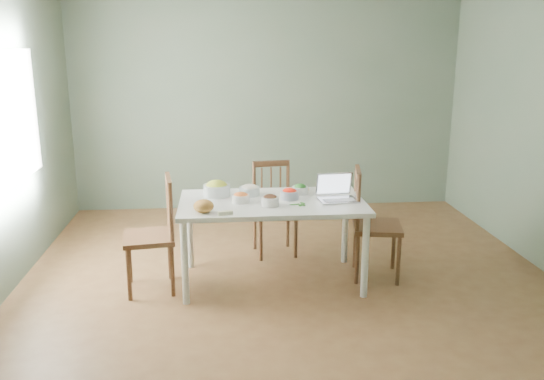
{
  "coord_description": "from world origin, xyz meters",
  "views": [
    {
      "loc": [
        -0.6,
        -4.92,
        2.18
      ],
      "look_at": [
        -0.16,
        -0.0,
        0.88
      ],
      "focal_mm": 37.62,
      "sensor_mm": 36.0,
      "label": 1
    }
  ],
  "objects": [
    {
      "name": "wall_front",
      "position": [
        0.0,
        -2.5,
        1.35
      ],
      "size": [
        5.0,
        0.0,
        2.7
      ],
      "primitive_type": "cube",
      "color": "slate",
      "rests_on": "ground"
    },
    {
      "name": "window_left",
      "position": [
        -2.48,
        0.3,
        1.5
      ],
      "size": [
        0.04,
        1.6,
        1.2
      ],
      "primitive_type": "cube",
      "color": "white",
      "rests_on": "ground"
    },
    {
      "name": "bowl_squash",
      "position": [
        -0.65,
        0.21,
        0.85
      ],
      "size": [
        0.32,
        0.32,
        0.14
      ],
      "primitive_type": null,
      "rotation": [
        0.0,
        0.0,
        -0.36
      ],
      "color": "gold",
      "rests_on": "dining_table"
    },
    {
      "name": "bowl_broccoli",
      "position": [
        0.13,
        0.21,
        0.83
      ],
      "size": [
        0.19,
        0.19,
        0.09
      ],
      "primitive_type": null,
      "rotation": [
        0.0,
        0.0,
        -0.36
      ],
      "color": "#1B541E",
      "rests_on": "dining_table"
    },
    {
      "name": "bowl_carrot",
      "position": [
        -0.44,
        -0.03,
        0.82
      ],
      "size": [
        0.19,
        0.19,
        0.09
      ],
      "primitive_type": null,
      "rotation": [
        0.0,
        0.0,
        -0.16
      ],
      "color": "orange",
      "rests_on": "dining_table"
    },
    {
      "name": "dining_table",
      "position": [
        -0.16,
        -0.0,
        0.39
      ],
      "size": [
        1.66,
        0.93,
        0.78
      ],
      "primitive_type": null,
      "color": "white",
      "rests_on": "floor"
    },
    {
      "name": "wall_back",
      "position": [
        0.0,
        2.5,
        1.35
      ],
      "size": [
        5.0,
        0.0,
        2.7
      ],
      "primitive_type": "cube",
      "color": "slate",
      "rests_on": "ground"
    },
    {
      "name": "bread_boule",
      "position": [
        -0.76,
        -0.31,
        0.83
      ],
      "size": [
        0.21,
        0.21,
        0.11
      ],
      "primitive_type": "ellipsoid",
      "rotation": [
        0.0,
        0.0,
        0.3
      ],
      "color": "#B87B37",
      "rests_on": "dining_table"
    },
    {
      "name": "bowl_onion",
      "position": [
        -0.35,
        0.2,
        0.83
      ],
      "size": [
        0.19,
        0.19,
        0.1
      ],
      "primitive_type": null,
      "rotation": [
        0.0,
        0.0,
        -0.02
      ],
      "color": "beige",
      "rests_on": "dining_table"
    },
    {
      "name": "butter_stick",
      "position": [
        -0.58,
        -0.4,
        0.8
      ],
      "size": [
        0.13,
        0.07,
        0.03
      ],
      "primitive_type": "cube",
      "rotation": [
        0.0,
        0.0,
        0.26
      ],
      "color": "beige",
      "rests_on": "dining_table"
    },
    {
      "name": "bowl_mushroom",
      "position": [
        -0.19,
        -0.17,
        0.83
      ],
      "size": [
        0.2,
        0.2,
        0.1
      ],
      "primitive_type": null,
      "rotation": [
        0.0,
        0.0,
        -0.4
      ],
      "color": "black",
      "rests_on": "dining_table"
    },
    {
      "name": "flatbread",
      "position": [
        0.14,
        0.36,
        0.79
      ],
      "size": [
        0.19,
        0.19,
        0.02
      ],
      "primitive_type": "cylinder",
      "rotation": [
        0.0,
        0.0,
        0.02
      ],
      "color": "beige",
      "rests_on": "dining_table"
    },
    {
      "name": "floor",
      "position": [
        0.0,
        0.0,
        0.0
      ],
      "size": [
        5.0,
        5.0,
        0.0
      ],
      "primitive_type": "cube",
      "color": "brown",
      "rests_on": "ground"
    },
    {
      "name": "chair_right",
      "position": [
        0.83,
        0.03,
        0.52
      ],
      "size": [
        0.51,
        0.53,
        1.04
      ],
      "primitive_type": null,
      "rotation": [
        0.0,
        0.0,
        1.39
      ],
      "color": "#3C210F",
      "rests_on": "floor"
    },
    {
      "name": "chair_left",
      "position": [
        -1.26,
        -0.08,
        0.52
      ],
      "size": [
        0.49,
        0.51,
        1.03
      ],
      "primitive_type": null,
      "rotation": [
        0.0,
        0.0,
        -1.43
      ],
      "color": "#3C210F",
      "rests_on": "floor"
    },
    {
      "name": "bowl_redpep",
      "position": [
        0.01,
        0.04,
        0.83
      ],
      "size": [
        0.21,
        0.21,
        0.1
      ],
      "primitive_type": null,
      "rotation": [
        0.0,
        0.0,
        -0.3
      ],
      "color": "red",
      "rests_on": "dining_table"
    },
    {
      "name": "chair_far",
      "position": [
        -0.07,
        0.71,
        0.48
      ],
      "size": [
        0.47,
        0.45,
        0.96
      ],
      "primitive_type": null,
      "rotation": [
        0.0,
        0.0,
        0.12
      ],
      "color": "#3C210F",
      "rests_on": "floor"
    },
    {
      "name": "laptop",
      "position": [
        0.44,
        -0.06,
        0.89
      ],
      "size": [
        0.36,
        0.32,
        0.23
      ],
      "primitive_type": null,
      "rotation": [
        0.0,
        0.0,
        0.09
      ],
      "color": "silver",
      "rests_on": "dining_table"
    },
    {
      "name": "basil_bunch",
      "position": [
        0.06,
        -0.15,
        0.79
      ],
      "size": [
        0.17,
        0.17,
        0.02
      ],
      "primitive_type": null,
      "color": "#184C09",
      "rests_on": "dining_table"
    }
  ]
}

